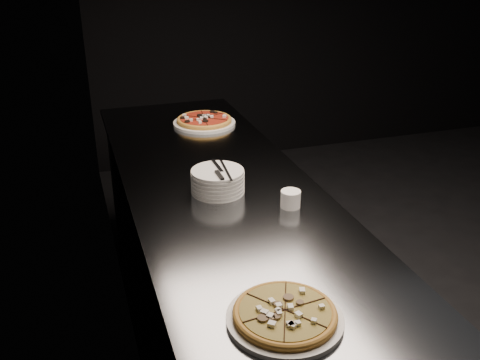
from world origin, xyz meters
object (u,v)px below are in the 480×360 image
object	(u,v)px
pizza_mushroom	(285,315)
plate_stack	(218,181)
ramekin	(291,198)
pizza_tomato	(204,121)
counter	(223,282)
cutlery	(221,171)

from	to	relation	value
pizza_mushroom	plate_stack	size ratio (longest dim) A/B	1.49
ramekin	pizza_tomato	bearing A→B (deg)	93.21
counter	plate_stack	xyz separation A→B (m)	(-0.03, -0.05, 0.50)
pizza_tomato	ramekin	xyz separation A→B (m)	(0.06, -1.02, 0.01)
counter	cutlery	world-z (taller)	cutlery
counter	plate_stack	world-z (taller)	plate_stack
pizza_tomato	ramekin	world-z (taller)	ramekin
counter	ramekin	bearing A→B (deg)	-53.13
pizza_mushroom	pizza_tomato	size ratio (longest dim) A/B	0.80
pizza_tomato	cutlery	size ratio (longest dim) A/B	1.76
cutlery	plate_stack	bearing A→B (deg)	116.82
pizza_tomato	plate_stack	size ratio (longest dim) A/B	1.87
pizza_mushroom	ramekin	bearing A→B (deg)	65.70
pizza_tomato	ramekin	size ratio (longest dim) A/B	5.21
counter	pizza_tomato	distance (m)	0.92
plate_stack	ramekin	xyz separation A→B (m)	(0.22, -0.20, -0.01)
pizza_mushroom	cutlery	distance (m)	0.78
pizza_tomato	plate_stack	world-z (taller)	plate_stack
counter	cutlery	distance (m)	0.56
pizza_tomato	plate_stack	bearing A→B (deg)	-101.06
pizza_tomato	plate_stack	distance (m)	0.83
plate_stack	cutlery	bearing A→B (deg)	-62.38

